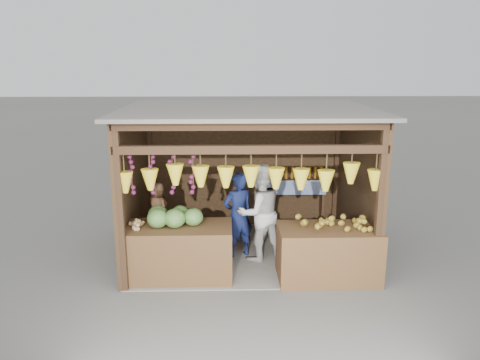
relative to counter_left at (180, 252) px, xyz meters
name	(u,v)px	position (x,y,z in m)	size (l,w,h in m)	color
ground	(247,252)	(1.12, 1.00, -0.44)	(80.00, 80.00, 0.00)	#514F49
stall_structure	(245,165)	(1.09, 0.96, 1.23)	(4.30, 3.30, 2.66)	slate
back_shelf	(295,188)	(2.17, 2.28, 0.43)	(1.25, 0.32, 1.32)	#382314
counter_left	(180,252)	(0.00, 0.00, 0.00)	(1.69, 0.85, 0.88)	#4F371A
counter_right	(328,253)	(2.39, -0.12, -0.01)	(1.60, 0.85, 0.87)	#51311B
stool	(159,246)	(-0.48, 0.95, -0.28)	(0.35, 0.35, 0.33)	black
man_standing	(238,215)	(0.96, 0.81, 0.34)	(0.57, 0.37, 1.56)	#131D4A
woman_standing	(259,212)	(1.33, 0.70, 0.43)	(0.84, 0.66, 1.73)	silver
vendor_seated	(157,210)	(-0.48, 0.95, 0.40)	(0.50, 0.33, 1.03)	brown
melon_pile	(172,215)	(-0.11, 0.06, 0.60)	(1.00, 0.50, 0.32)	#154712
tanfruit_pile	(136,224)	(-0.66, -0.06, 0.50)	(0.34, 0.40, 0.13)	olive
mango_pile	(334,221)	(2.46, -0.12, 0.54)	(1.40, 0.64, 0.22)	#B55E18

